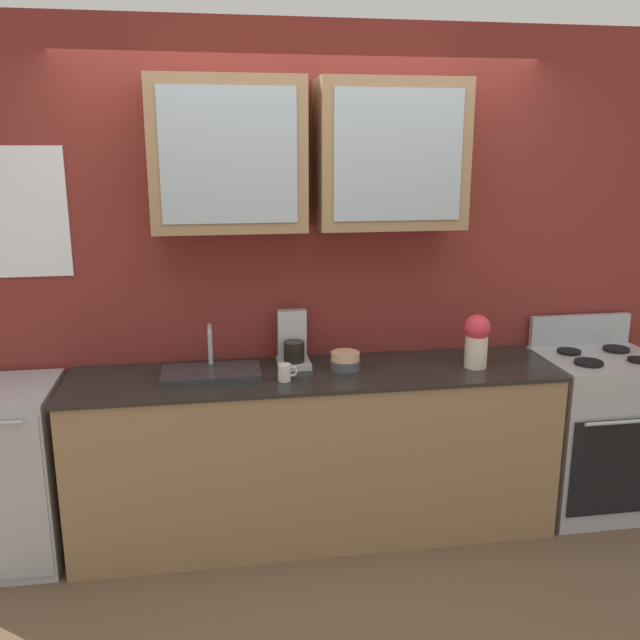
{
  "coord_description": "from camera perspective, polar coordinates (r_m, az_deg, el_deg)",
  "views": [
    {
      "loc": [
        -0.52,
        -3.34,
        2.04
      ],
      "look_at": [
        0.03,
        0.0,
        1.19
      ],
      "focal_mm": 38.44,
      "sensor_mm": 36.0,
      "label": 1
    }
  ],
  "objects": [
    {
      "name": "bowl_stack",
      "position": [
        3.6,
        2.11,
        -3.41
      ],
      "size": [
        0.16,
        0.16,
        0.09
      ],
      "color": "#4C4C54",
      "rests_on": "counter"
    },
    {
      "name": "back_wall_unit",
      "position": [
        3.72,
        -1.23,
        5.59
      ],
      "size": [
        4.77,
        0.43,
        2.68
      ],
      "color": "maroon",
      "rests_on": "ground_plane"
    },
    {
      "name": "stove_range",
      "position": [
        4.27,
        21.9,
        -8.63
      ],
      "size": [
        0.65,
        0.6,
        1.09
      ],
      "color": "#ADAFB5",
      "rests_on": "ground_plane"
    },
    {
      "name": "cup_near_sink",
      "position": [
        3.43,
        -2.94,
        -4.38
      ],
      "size": [
        0.1,
        0.06,
        0.09
      ],
      "color": "silver",
      "rests_on": "counter"
    },
    {
      "name": "vase",
      "position": [
        3.69,
        12.91,
        -1.57
      ],
      "size": [
        0.14,
        0.14,
        0.29
      ],
      "color": "beige",
      "rests_on": "counter"
    },
    {
      "name": "dishwasher",
      "position": [
        3.84,
        -24.9,
        -11.62
      ],
      "size": [
        0.56,
        0.59,
        0.91
      ],
      "color": "#ADAFB5",
      "rests_on": "ground_plane"
    },
    {
      "name": "ground_plane",
      "position": [
        3.95,
        -0.38,
        -16.96
      ],
      "size": [
        10.0,
        10.0,
        0.0
      ],
      "primitive_type": "plane",
      "color": "brown"
    },
    {
      "name": "coffee_maker",
      "position": [
        3.67,
        -2.27,
        -2.08
      ],
      "size": [
        0.17,
        0.2,
        0.29
      ],
      "color": "#B7B7BC",
      "rests_on": "counter"
    },
    {
      "name": "counter",
      "position": [
        3.73,
        -0.4,
        -10.98
      ],
      "size": [
        2.54,
        0.61,
        0.91
      ],
      "color": "#93704C",
      "rests_on": "ground_plane"
    },
    {
      "name": "sink_faucet",
      "position": [
        3.55,
        -9.05,
        -4.27
      ],
      "size": [
        0.5,
        0.28,
        0.25
      ],
      "color": "#2D2D30",
      "rests_on": "counter"
    }
  ]
}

